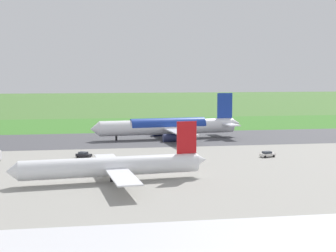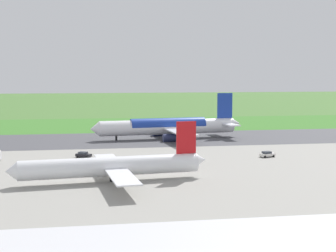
{
  "view_description": "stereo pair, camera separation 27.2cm",
  "coord_description": "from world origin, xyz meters",
  "px_view_note": "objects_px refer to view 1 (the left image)",
  "views": [
    {
      "loc": [
        36.87,
        167.13,
        22.91
      ],
      "look_at": [
        9.89,
        0.0,
        4.5
      ],
      "focal_mm": 52.19,
      "sensor_mm": 36.0,
      "label": 1
    },
    {
      "loc": [
        36.6,
        167.17,
        22.91
      ],
      "look_at": [
        9.89,
        0.0,
        4.5
      ],
      "focal_mm": 52.19,
      "sensor_mm": 36.0,
      "label": 2
    }
  ],
  "objects_px": {
    "service_car_followme": "(267,154)",
    "traffic_cone_orange": "(191,125)",
    "airliner_main": "(169,126)",
    "no_stopping_sign": "(205,122)",
    "airliner_parked_mid": "(113,166)",
    "service_car_ops": "(84,155)"
  },
  "relations": [
    {
      "from": "airliner_main",
      "to": "service_car_followme",
      "type": "height_order",
      "value": "airliner_main"
    },
    {
      "from": "no_stopping_sign",
      "to": "traffic_cone_orange",
      "type": "xyz_separation_m",
      "value": [
        6.05,
        -0.74,
        -1.12
      ]
    },
    {
      "from": "airliner_parked_mid",
      "to": "no_stopping_sign",
      "type": "xyz_separation_m",
      "value": [
        -45.61,
        -106.79,
        -2.01
      ]
    },
    {
      "from": "airliner_parked_mid",
      "to": "no_stopping_sign",
      "type": "distance_m",
      "value": 116.14
    },
    {
      "from": "service_car_ops",
      "to": "traffic_cone_orange",
      "type": "xyz_separation_m",
      "value": [
        -45.93,
        -76.63,
        -0.57
      ]
    },
    {
      "from": "no_stopping_sign",
      "to": "traffic_cone_orange",
      "type": "height_order",
      "value": "no_stopping_sign"
    },
    {
      "from": "service_car_followme",
      "to": "traffic_cone_orange",
      "type": "xyz_separation_m",
      "value": [
        3.7,
        -83.78,
        -0.57
      ]
    },
    {
      "from": "airliner_main",
      "to": "traffic_cone_orange",
      "type": "distance_m",
      "value": 45.68
    },
    {
      "from": "service_car_ops",
      "to": "airliner_parked_mid",
      "type": "bearing_deg",
      "value": 101.65
    },
    {
      "from": "airliner_parked_mid",
      "to": "service_car_followme",
      "type": "relative_size",
      "value": 9.42
    },
    {
      "from": "airliner_main",
      "to": "no_stopping_sign",
      "type": "height_order",
      "value": "airliner_main"
    },
    {
      "from": "airliner_parked_mid",
      "to": "service_car_followme",
      "type": "height_order",
      "value": "airliner_parked_mid"
    },
    {
      "from": "airliner_main",
      "to": "no_stopping_sign",
      "type": "distance_m",
      "value": 47.5
    },
    {
      "from": "service_car_ops",
      "to": "traffic_cone_orange",
      "type": "height_order",
      "value": "service_car_ops"
    },
    {
      "from": "airliner_main",
      "to": "service_car_followme",
      "type": "distance_m",
      "value": 46.41
    },
    {
      "from": "service_car_followme",
      "to": "service_car_ops",
      "type": "xyz_separation_m",
      "value": [
        49.63,
        -7.16,
        0.0
      ]
    },
    {
      "from": "airliner_parked_mid",
      "to": "service_car_ops",
      "type": "xyz_separation_m",
      "value": [
        6.37,
        -30.9,
        -2.55
      ]
    },
    {
      "from": "traffic_cone_orange",
      "to": "no_stopping_sign",
      "type": "bearing_deg",
      "value": 173.05
    },
    {
      "from": "airliner_main",
      "to": "service_car_followme",
      "type": "bearing_deg",
      "value": 116.27
    },
    {
      "from": "airliner_main",
      "to": "service_car_ops",
      "type": "bearing_deg",
      "value": 49.68
    },
    {
      "from": "airliner_main",
      "to": "airliner_parked_mid",
      "type": "relative_size",
      "value": 1.27
    },
    {
      "from": "service_car_ops",
      "to": "traffic_cone_orange",
      "type": "bearing_deg",
      "value": -120.94
    }
  ]
}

